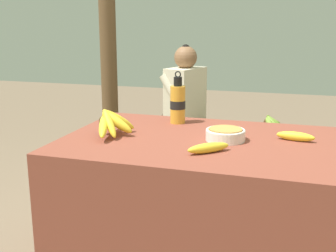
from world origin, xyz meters
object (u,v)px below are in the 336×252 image
banana_bunch_ripe (112,122)px  loose_banana_side (295,136)px  serving_bowl (225,134)px  loose_banana_front (208,148)px  seated_vendor (180,101)px  water_bottle (178,103)px  banana_bunch_green (271,122)px  support_post_near (108,34)px  wooden_bench (216,135)px

banana_bunch_ripe → loose_banana_side: size_ratio=1.89×
serving_bowl → loose_banana_front: (-0.04, -0.22, -0.01)m
serving_bowl → seated_vendor: seated_vendor is taller
water_bottle → banana_bunch_green: water_bottle is taller
support_post_near → loose_banana_side: bearing=-42.7°
water_bottle → banana_bunch_green: bearing=68.2°
wooden_bench → banana_bunch_green: bearing=-0.5°
serving_bowl → banana_bunch_green: bearing=84.4°
loose_banana_front → support_post_near: size_ratio=0.08×
serving_bowl → banana_bunch_green: (0.14, 1.40, -0.25)m
wooden_bench → banana_bunch_green: banana_bunch_green is taller
water_bottle → support_post_near: size_ratio=0.12×
support_post_near → seated_vendor: bearing=-16.8°
serving_bowl → loose_banana_side: size_ratio=1.03×
banana_bunch_ripe → banana_bunch_green: 1.65m
banana_bunch_ripe → wooden_bench: bearing=80.4°
seated_vendor → banana_bunch_green: (0.74, 0.01, -0.13)m
banana_bunch_ripe → serving_bowl: (0.55, 0.07, -0.04)m
banana_bunch_ripe → seated_vendor: 1.47m
serving_bowl → seated_vendor: bearing=113.4°
serving_bowl → wooden_bench: serving_bowl is taller
support_post_near → water_bottle: bearing=-52.4°
wooden_bench → seated_vendor: bearing=-176.9°
loose_banana_front → support_post_near: 2.28m
loose_banana_side → serving_bowl: bearing=-164.6°
serving_bowl → loose_banana_side: 0.33m
banana_bunch_ripe → seated_vendor: (-0.05, 1.46, -0.15)m
serving_bowl → loose_banana_side: (0.31, 0.09, -0.01)m
serving_bowl → seated_vendor: size_ratio=0.17×
banana_bunch_green → serving_bowl: bearing=-95.6°
banana_bunch_green → seated_vendor: bearing=-179.0°
loose_banana_front → wooden_bench: size_ratio=0.12×
serving_bowl → loose_banana_side: bearing=15.4°
loose_banana_front → support_post_near: bearing=125.4°
banana_bunch_ripe → loose_banana_side: bearing=10.5°
banana_bunch_green → loose_banana_side: bearing=-82.3°
water_bottle → wooden_bench: (0.01, 1.13, -0.47)m
banana_bunch_green → support_post_near: size_ratio=0.13×
loose_banana_front → loose_banana_side: 0.46m
banana_bunch_ripe → loose_banana_front: size_ratio=1.94×
serving_bowl → banana_bunch_green: size_ratio=0.61×
banana_bunch_ripe → banana_bunch_green: banana_bunch_ripe is taller
loose_banana_side → wooden_bench: 1.50m
serving_bowl → wooden_bench: size_ratio=0.13×
loose_banana_side → support_post_near: (-1.65, 1.52, 0.42)m
seated_vendor → support_post_near: bearing=2.1°
water_bottle → wooden_bench: size_ratio=0.20×
banana_bunch_green → support_post_near: 1.63m
water_bottle → seated_vendor: bearing=104.6°
serving_bowl → loose_banana_front: 0.22m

